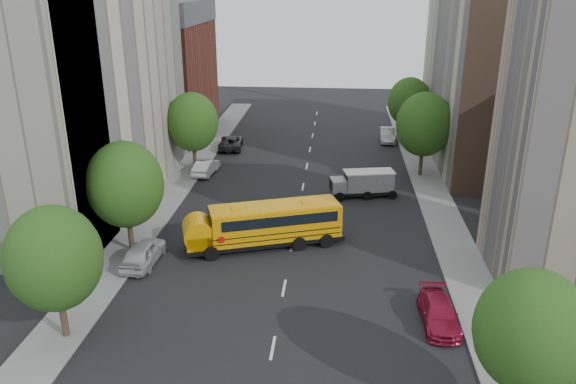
# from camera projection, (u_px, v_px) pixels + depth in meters

# --- Properties ---
(ground) EXTENTS (120.00, 120.00, 0.00)m
(ground) POSITION_uv_depth(u_px,v_px,m) (294.00, 233.00, 41.84)
(ground) COLOR black
(ground) RESTS_ON ground
(sidewalk_left) EXTENTS (3.00, 80.00, 0.12)m
(sidewalk_left) POSITION_uv_depth(u_px,v_px,m) (164.00, 202.00, 47.44)
(sidewalk_left) COLOR slate
(sidewalk_left) RESTS_ON ground
(sidewalk_right) EXTENTS (3.00, 80.00, 0.12)m
(sidewalk_right) POSITION_uv_depth(u_px,v_px,m) (440.00, 212.00, 45.51)
(sidewalk_right) COLOR slate
(sidewalk_right) RESTS_ON ground
(lane_markings) EXTENTS (0.15, 64.00, 0.01)m
(lane_markings) POSITION_uv_depth(u_px,v_px,m) (303.00, 187.00, 51.15)
(lane_markings) COLOR silver
(lane_markings) RESTS_ON ground
(building_left_cream) EXTENTS (10.00, 26.00, 20.00)m
(building_left_cream) POSITION_uv_depth(u_px,v_px,m) (79.00, 81.00, 45.38)
(building_left_cream) COLOR beige
(building_left_cream) RESTS_ON ground
(building_left_redbrick) EXTENTS (10.00, 15.00, 13.00)m
(building_left_redbrick) POSITION_uv_depth(u_px,v_px,m) (163.00, 79.00, 67.11)
(building_left_redbrick) COLOR maroon
(building_left_redbrick) RESTS_ON ground
(building_left_near) EXTENTS (10.00, 7.00, 17.00)m
(building_left_near) POSITION_uv_depth(u_px,v_px,m) (11.00, 132.00, 36.14)
(building_left_near) COLOR #BCB392
(building_left_near) RESTS_ON ground
(building_right_far) EXTENTS (10.00, 22.00, 18.00)m
(building_right_far) POSITION_uv_depth(u_px,v_px,m) (491.00, 73.00, 55.75)
(building_right_far) COLOR #BCB392
(building_right_far) RESTS_ON ground
(building_right_sidewall) EXTENTS (10.10, 0.30, 18.00)m
(building_right_sidewall) POSITION_uv_depth(u_px,v_px,m) (524.00, 94.00, 45.51)
(building_right_sidewall) COLOR brown
(building_right_sidewall) RESTS_ON ground
(street_tree_0) EXTENTS (4.80, 4.80, 7.41)m
(street_tree_0) POSITION_uv_depth(u_px,v_px,m) (54.00, 259.00, 28.08)
(street_tree_0) COLOR #38281C
(street_tree_0) RESTS_ON ground
(street_tree_1) EXTENTS (5.12, 5.12, 7.90)m
(street_tree_1) POSITION_uv_depth(u_px,v_px,m) (125.00, 185.00, 37.28)
(street_tree_1) COLOR #38281C
(street_tree_1) RESTS_ON ground
(street_tree_2) EXTENTS (4.99, 4.99, 7.71)m
(street_tree_2) POSITION_uv_depth(u_px,v_px,m) (192.00, 122.00, 54.08)
(street_tree_2) COLOR #38281C
(street_tree_2) RESTS_ON ground
(street_tree_3) EXTENTS (4.61, 4.61, 7.11)m
(street_tree_3) POSITION_uv_depth(u_px,v_px,m) (531.00, 332.00, 22.58)
(street_tree_3) COLOR #38281C
(street_tree_3) RESTS_ON ground
(street_tree_4) EXTENTS (5.25, 5.25, 8.10)m
(street_tree_4) POSITION_uv_depth(u_px,v_px,m) (424.00, 125.00, 52.15)
(street_tree_4) COLOR #38281C
(street_tree_4) RESTS_ON ground
(street_tree_5) EXTENTS (4.86, 4.86, 7.51)m
(street_tree_5) POSITION_uv_depth(u_px,v_px,m) (409.00, 102.00, 63.45)
(street_tree_5) COLOR #38281C
(street_tree_5) RESTS_ON ground
(school_bus) EXTENTS (11.32, 6.05, 3.14)m
(school_bus) POSITION_uv_depth(u_px,v_px,m) (263.00, 224.00, 39.17)
(school_bus) COLOR black
(school_bus) RESTS_ON ground
(safari_truck) EXTENTS (5.57, 2.91, 2.27)m
(safari_truck) POSITION_uv_depth(u_px,v_px,m) (364.00, 183.00, 48.58)
(safari_truck) COLOR black
(safari_truck) RESTS_ON ground
(parked_car_0) EXTENTS (2.08, 4.79, 1.61)m
(parked_car_0) POSITION_uv_depth(u_px,v_px,m) (143.00, 253.00, 37.08)
(parked_car_0) COLOR #B8B6BE
(parked_car_0) RESTS_ON ground
(parked_car_1) EXTENTS (1.96, 4.50, 1.44)m
(parked_car_1) POSITION_uv_depth(u_px,v_px,m) (206.00, 167.00, 54.27)
(parked_car_1) COLOR white
(parked_car_1) RESTS_ON ground
(parked_car_2) EXTENTS (2.87, 5.43, 1.46)m
(parked_car_2) POSITION_uv_depth(u_px,v_px,m) (231.00, 142.00, 62.43)
(parked_car_2) COLOR black
(parked_car_2) RESTS_ON ground
(parked_car_3) EXTENTS (2.00, 4.64, 1.33)m
(parked_car_3) POSITION_uv_depth(u_px,v_px,m) (439.00, 313.00, 30.65)
(parked_car_3) COLOR maroon
(parked_car_3) RESTS_ON ground
(parked_car_5) EXTENTS (1.80, 4.75, 1.55)m
(parked_car_5) POSITION_uv_depth(u_px,v_px,m) (387.00, 135.00, 65.24)
(parked_car_5) COLOR #A2A29D
(parked_car_5) RESTS_ON ground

